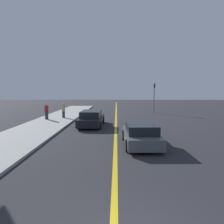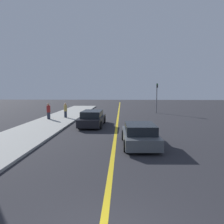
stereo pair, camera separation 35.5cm
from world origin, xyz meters
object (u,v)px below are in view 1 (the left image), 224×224
pedestrian_far_standing (63,110)px  pedestrian_mid_group (47,111)px  car_ahead_center (91,119)px  car_near_right_lane (141,135)px  traffic_light (154,95)px

pedestrian_far_standing → pedestrian_mid_group: bearing=-137.9°
car_ahead_center → pedestrian_far_standing: pedestrian_far_standing is taller
pedestrian_mid_group → car_near_right_lane: bearing=-48.5°
pedestrian_mid_group → pedestrian_far_standing: (1.40, 1.27, -0.02)m
pedestrian_mid_group → traffic_light: traffic_light is taller
pedestrian_far_standing → traffic_light: size_ratio=0.40×
car_near_right_lane → traffic_light: (3.57, 16.79, 1.78)m
car_ahead_center → car_near_right_lane: bearing=-59.7°
car_near_right_lane → pedestrian_far_standing: (-7.01, 10.78, 0.31)m
pedestrian_far_standing → traffic_light: (10.58, 6.02, 1.47)m
car_near_right_lane → pedestrian_mid_group: size_ratio=2.62×
pedestrian_far_standing → traffic_light: bearing=29.6°
car_near_right_lane → traffic_light: size_ratio=1.09×
traffic_light → car_ahead_center: bearing=-124.4°
pedestrian_far_standing → traffic_light: 12.26m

